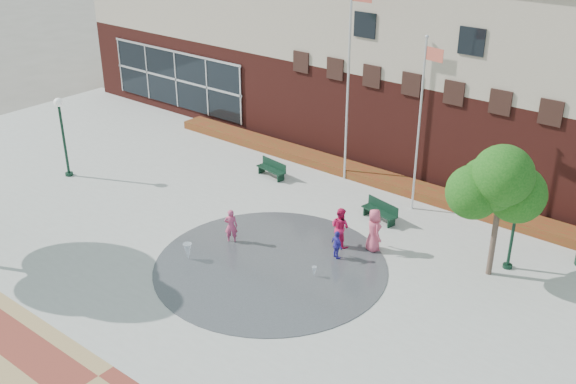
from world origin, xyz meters
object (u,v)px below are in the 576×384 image
Objects in this scene: child_splash at (231,226)px; flagpole_right at (421,117)px; bench_left at (271,172)px; flagpole_left at (350,71)px.

flagpole_right is at bearing -158.55° from child_splash.
bench_left is 6.22m from child_splash.
child_splash is (-4.05, -6.80, -3.41)m from flagpole_right.
flagpole_right is 4.46× the size of bench_left.
child_splash reaches higher than bench_left.
flagpole_left is 5.57× the size of bench_left.
child_splash is at bearing -109.69° from flagpole_right.
flagpole_left is at bearing -179.93° from flagpole_right.
bench_left is 1.19× the size of child_splash.
flagpole_left is 4.16m from flagpole_right.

